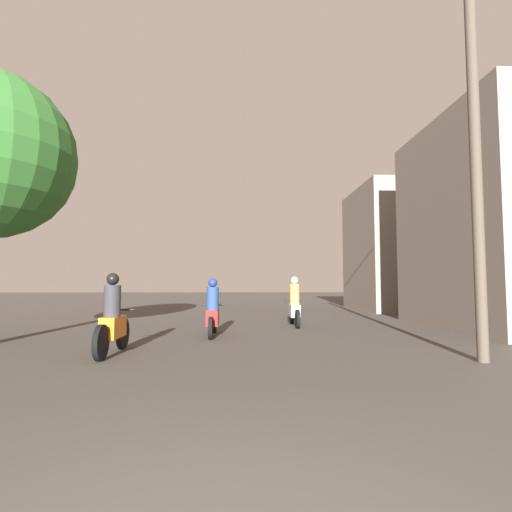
{
  "coord_description": "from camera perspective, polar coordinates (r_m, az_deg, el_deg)",
  "views": [
    {
      "loc": [
        0.16,
        -1.66,
        1.4
      ],
      "look_at": [
        0.78,
        16.33,
        2.63
      ],
      "focal_mm": 28.0,
      "sensor_mm": 36.0,
      "label": 1
    }
  ],
  "objects": [
    {
      "name": "motorcycle_orange",
      "position": [
        8.44,
        -19.78,
        -8.82
      ],
      "size": [
        0.6,
        1.98,
        1.6
      ],
      "rotation": [
        0.0,
        0.0,
        -0.15
      ],
      "color": "black",
      "rests_on": "ground_plane"
    },
    {
      "name": "motorcycle_red",
      "position": [
        10.76,
        -6.2,
        -8.04
      ],
      "size": [
        0.6,
        1.91,
        1.53
      ],
      "rotation": [
        0.0,
        0.0,
        0.12
      ],
      "color": "black",
      "rests_on": "ground_plane"
    },
    {
      "name": "motorcycle_silver",
      "position": [
        13.25,
        5.52,
        -7.12
      ],
      "size": [
        0.6,
        2.06,
        1.61
      ],
      "rotation": [
        0.0,
        0.0,
        0.16
      ],
      "color": "black",
      "rests_on": "ground_plane"
    },
    {
      "name": "building_right_far",
      "position": [
        22.61,
        19.82,
        0.92
      ],
      "size": [
        4.62,
        5.85,
        6.42
      ],
      "color": "gray",
      "rests_on": "ground_plane"
    },
    {
      "name": "utility_pole_near",
      "position": [
        8.58,
        28.83,
        13.18
      ],
      "size": [
        1.6,
        0.2,
        7.37
      ],
      "color": "#4C4238",
      "rests_on": "ground_plane"
    }
  ]
}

